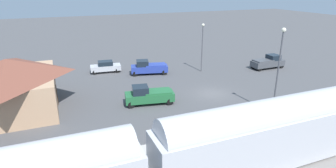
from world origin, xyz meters
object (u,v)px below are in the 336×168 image
Objects in this scene: passenger_train at (147,160)px; station_building at (10,84)px; light_pole_lot_center at (202,42)px; pickup_green at (149,95)px; pickup_charcoal at (268,62)px; pickup_blue at (149,67)px; sedan_silver at (106,67)px; light_pole_near_platform at (279,63)px; pedestrian_on_platform at (286,116)px; pedestrian_waiting_far at (320,106)px.

station_building reaches higher than passenger_train.
passenger_train is 5.47× the size of light_pole_lot_center.
pickup_charcoal is (6.23, -22.23, 0.00)m from pickup_green.
pickup_blue is 1.22× the size of sedan_silver.
station_building is (18.00, 9.10, 0.05)m from passenger_train.
passenger_train is 33.80m from pickup_charcoal.
pedestrian_on_platform is at bearing 157.17° from light_pole_near_platform.
pickup_green is at bearing 161.53° from pickup_blue.
pickup_blue is at bearing 23.22° from light_pole_near_platform.
pickup_green is at bearing 105.66° from pickup_charcoal.
station_building is at bearing 74.14° from pickup_green.
passenger_train is 8.58× the size of sedan_silver.
pickup_charcoal is at bearing -107.45° from sedan_silver.
light_pole_lot_center is (19.04, -1.60, 3.36)m from pedestrian_on_platform.
pickup_blue is 19.89m from light_pole_near_platform.
light_pole_lot_center is (2.54, 10.72, 3.61)m from pickup_charcoal.
station_building is 25.86m from light_pole_lot_center.
pickup_green is at bearing -105.86° from station_building.
light_pole_near_platform is (-21.20, -13.44, 4.60)m from sedan_silver.
light_pole_near_platform is (2.60, 3.53, 4.20)m from pedestrian_waiting_far.
station_building is 2.04× the size of pickup_green.
pickup_blue is at bearing -18.54° from passenger_train.
light_pole_lot_center is at bearing 76.65° from pickup_charcoal.
pickup_charcoal is at bearing -86.35° from station_building.
pickup_charcoal is 0.74× the size of light_pole_lot_center.
passenger_train is 23.40× the size of pedestrian_on_platform.
passenger_train is at bearing 102.20° from pedestrian_waiting_far.
passenger_train reaches higher than pedestrian_on_platform.
passenger_train is 15.21m from pedestrian_on_platform.
pedestrian_waiting_far is at bearing -126.32° from light_pole_near_platform.
pedestrian_on_platform is 0.19× the size of light_pole_near_platform.
pickup_blue is 1.01× the size of pickup_green.
pickup_charcoal is at bearing -53.02° from passenger_train.
light_pole_near_platform is at bearing 53.68° from pedestrian_waiting_far.
pickup_charcoal is 18.01m from light_pole_near_platform.
pickup_blue reaches higher than pedestrian_waiting_far.
sedan_silver is at bearing 26.71° from pedestrian_on_platform.
pickup_charcoal is at bearing -102.99° from pickup_blue.
sedan_silver is (28.00, -2.46, -1.98)m from passenger_train.
station_building is 27.51m from light_pole_near_platform.
passenger_train is 17.49m from light_pole_near_platform.
sedan_silver is (24.20, 12.18, -0.40)m from pedestrian_on_platform.
light_pole_near_platform is at bearing -147.63° from sedan_silver.
light_pole_near_platform reaches higher than sedan_silver.
pickup_blue is at bearing 17.05° from pedestrian_on_platform.
pickup_charcoal reaches higher than pedestrian_waiting_far.
station_building is 14.50m from pickup_green.
pedestrian_waiting_far is 0.19× the size of light_pole_near_platform.
light_pole_lot_center is at bearing -4.82° from pedestrian_on_platform.
station_building is 2.02× the size of pickup_blue.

